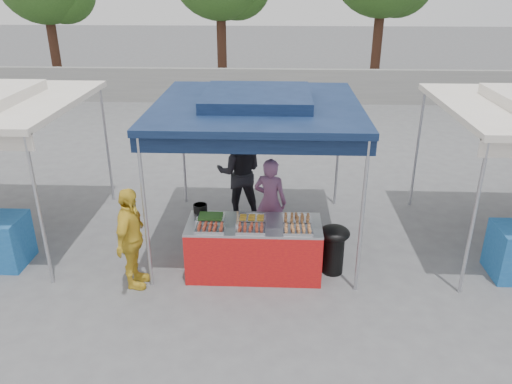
{
  "coord_description": "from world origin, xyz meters",
  "views": [
    {
      "loc": [
        0.31,
        -6.66,
        4.23
      ],
      "look_at": [
        0.0,
        0.6,
        1.05
      ],
      "focal_mm": 35.0,
      "sensor_mm": 36.0,
      "label": 1
    }
  ],
  "objects_px": {
    "cooking_pot": "(200,208)",
    "vendor_woman": "(270,202)",
    "wok_burner": "(334,245)",
    "helper_man": "(240,172)",
    "vendor_table": "(254,248)",
    "customer_person": "(131,239)"
  },
  "relations": [
    {
      "from": "customer_person",
      "to": "vendor_table",
      "type": "bearing_deg",
      "value": -72.57
    },
    {
      "from": "vendor_table",
      "to": "helper_man",
      "type": "xyz_separation_m",
      "value": [
        -0.36,
        1.98,
        0.46
      ]
    },
    {
      "from": "wok_burner",
      "to": "customer_person",
      "type": "height_order",
      "value": "customer_person"
    },
    {
      "from": "vendor_table",
      "to": "wok_burner",
      "type": "height_order",
      "value": "vendor_table"
    },
    {
      "from": "cooking_pot",
      "to": "vendor_table",
      "type": "bearing_deg",
      "value": -22.43
    },
    {
      "from": "helper_man",
      "to": "customer_person",
      "type": "relative_size",
      "value": 1.15
    },
    {
      "from": "vendor_table",
      "to": "helper_man",
      "type": "distance_m",
      "value": 2.06
    },
    {
      "from": "vendor_table",
      "to": "vendor_woman",
      "type": "distance_m",
      "value": 1.04
    },
    {
      "from": "helper_man",
      "to": "vendor_woman",
      "type": "bearing_deg",
      "value": 117.86
    },
    {
      "from": "cooking_pot",
      "to": "customer_person",
      "type": "height_order",
      "value": "customer_person"
    },
    {
      "from": "vendor_woman",
      "to": "customer_person",
      "type": "height_order",
      "value": "customer_person"
    },
    {
      "from": "vendor_table",
      "to": "cooking_pot",
      "type": "distance_m",
      "value": 1.04
    },
    {
      "from": "helper_man",
      "to": "customer_person",
      "type": "distance_m",
      "value": 2.76
    },
    {
      "from": "vendor_table",
      "to": "cooking_pot",
      "type": "relative_size",
      "value": 9.35
    },
    {
      "from": "wok_burner",
      "to": "helper_man",
      "type": "bearing_deg",
      "value": 151.79
    },
    {
      "from": "vendor_table",
      "to": "customer_person",
      "type": "bearing_deg",
      "value": -166.76
    },
    {
      "from": "cooking_pot",
      "to": "vendor_woman",
      "type": "xyz_separation_m",
      "value": [
        1.07,
        0.61,
        -0.15
      ]
    },
    {
      "from": "vendor_table",
      "to": "vendor_woman",
      "type": "bearing_deg",
      "value": 76.74
    },
    {
      "from": "wok_burner",
      "to": "vendor_woman",
      "type": "bearing_deg",
      "value": 160.43
    },
    {
      "from": "vendor_table",
      "to": "customer_person",
      "type": "xyz_separation_m",
      "value": [
        -1.74,
        -0.41,
        0.35
      ]
    },
    {
      "from": "cooking_pot",
      "to": "vendor_woman",
      "type": "distance_m",
      "value": 1.24
    },
    {
      "from": "wok_burner",
      "to": "helper_man",
      "type": "xyz_separation_m",
      "value": [
        -1.56,
        1.9,
        0.42
      ]
    }
  ]
}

